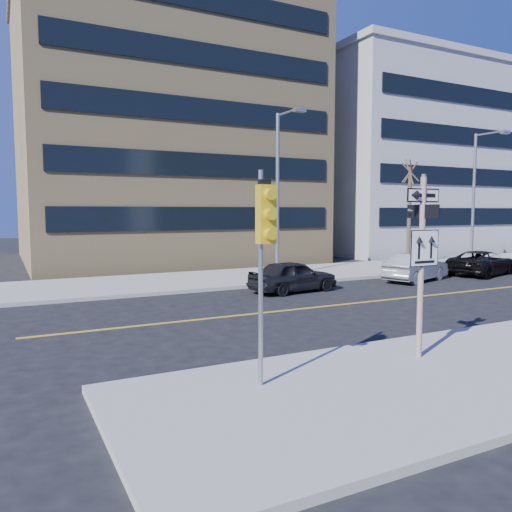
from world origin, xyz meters
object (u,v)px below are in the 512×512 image
parked_car_a (293,276)px  parked_car_b (416,267)px  sign_pole (422,255)px  parked_car_c (482,263)px  streetlight_a (280,183)px  traffic_signal (265,232)px  streetlight_b (477,189)px  street_tree_west (410,174)px

parked_car_a → parked_car_b: 7.02m
sign_pole → parked_car_c: 17.82m
parked_car_b → streetlight_a: size_ratio=0.51×
sign_pole → parked_car_c: size_ratio=0.86×
traffic_signal → parked_car_c: traffic_signal is taller
streetlight_b → street_tree_west: 5.09m
sign_pole → streetlight_a: size_ratio=0.51×
parked_car_c → streetlight_b: bearing=-62.3°
sign_pole → streetlight_b: bearing=36.4°
streetlight_a → street_tree_west: bearing=3.5°
streetlight_a → streetlight_b: bearing=0.0°
streetlight_b → traffic_signal: bearing=-148.6°
sign_pole → traffic_signal: (-4.00, -0.15, 0.59)m
traffic_signal → streetlight_b: 25.83m
parked_car_c → parked_car_b: bearing=76.4°
streetlight_a → parked_car_b: bearing=-30.9°
parked_car_c → street_tree_west: (-1.60, 3.77, 4.87)m
traffic_signal → streetlight_a: streetlight_a is taller
parked_car_a → parked_car_b: (7.02, 0.04, -0.00)m
traffic_signal → parked_car_a: 12.23m
parked_car_b → street_tree_west: (3.30, 3.96, 4.85)m
streetlight_a → street_tree_west: size_ratio=1.26×
parked_car_c → streetlight_a: streetlight_a is taller
parked_car_b → parked_car_c: parked_car_b is taller
parked_car_c → street_tree_west: street_tree_west is taller
parked_car_a → streetlight_b: bearing=-84.1°
parked_car_c → streetlight_a: size_ratio=0.59×
street_tree_west → traffic_signal: bearing=-140.6°
sign_pole → streetlight_b: streetlight_b is taller
traffic_signal → streetlight_b: (22.00, 13.42, 1.73)m
traffic_signal → parked_car_b: size_ratio=0.98×
streetlight_b → parked_car_a: bearing=-167.3°
parked_car_b → parked_car_c: bearing=-105.6°
parked_car_a → street_tree_west: size_ratio=0.62×
sign_pole → parked_car_a: 10.33m
streetlight_b → street_tree_west: (-5.00, 0.54, 0.77)m
streetlight_a → street_tree_west: (9.00, 0.54, 0.77)m
traffic_signal → street_tree_west: size_ratio=0.63×
streetlight_a → parked_car_c: bearing=-16.9°
traffic_signal → streetlight_b: size_ratio=0.50×
parked_car_c → street_tree_west: 6.36m
parked_car_c → parked_car_a: bearing=75.2°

